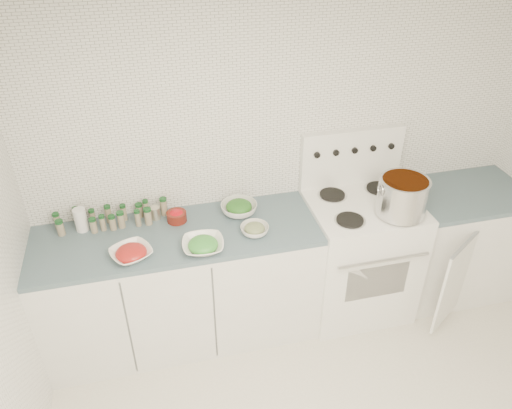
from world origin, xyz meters
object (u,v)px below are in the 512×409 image
object	(u,v)px
bowl_tomato	(131,253)
stove	(357,252)
bowl_snowpea	(203,245)
stock_pot	(403,195)

from	to	relation	value
bowl_tomato	stove	bearing A→B (deg)	6.12
stove	bowl_snowpea	world-z (taller)	stove
stove	stock_pot	bearing A→B (deg)	-44.72
stove	bowl_tomato	world-z (taller)	stove
stock_pot	bowl_snowpea	size ratio (longest dim) A/B	1.27
stove	stock_pot	world-z (taller)	stove
bowl_tomato	bowl_snowpea	world-z (taller)	bowl_snowpea
bowl_tomato	stock_pot	bearing A→B (deg)	-0.08
stock_pot	bowl_snowpea	bearing A→B (deg)	-178.86
stove	bowl_tomato	distance (m)	1.66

